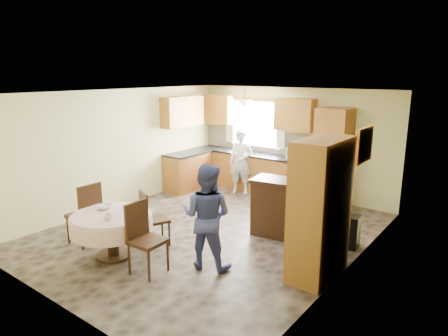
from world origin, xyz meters
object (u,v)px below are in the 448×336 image
chair_right (143,234)px  chair_back (151,216)px  chair_left (87,211)px  person_dining (207,216)px  cupboard (320,209)px  person_sink (241,162)px  dining_table (112,224)px  sideboard (290,211)px  oven_tower (333,158)px

chair_right → chair_back: bearing=38.0°
chair_left → person_dining: bearing=105.8°
cupboard → person_sink: (-3.17, 2.63, -0.23)m
chair_back → person_sink: person_sink is taller
dining_table → sideboard: bearing=52.1°
sideboard → chair_left: (-2.55, -2.31, 0.11)m
person_dining → oven_tower: bearing=-111.8°
cupboard → dining_table: bearing=-153.4°
sideboard → dining_table: size_ratio=1.08×
dining_table → person_dining: 1.54m
cupboard → dining_table: size_ratio=1.58×
cupboard → chair_right: (-2.05, -1.42, -0.41)m
oven_tower → sideboard: 2.14m
sideboard → person_dining: 1.79m
sideboard → dining_table: (-1.84, -2.36, 0.07)m
sideboard → dining_table: 2.99m
chair_left → oven_tower: bearing=150.4°
dining_table → chair_right: size_ratio=1.20×
cupboard → chair_left: (-3.51, -1.35, -0.40)m
cupboard → person_sink: size_ratio=1.30×
person_dining → dining_table: bearing=8.9°
oven_tower → dining_table: oven_tower is taller
oven_tower → dining_table: size_ratio=1.69×
sideboard → cupboard: cupboard is taller
cupboard → chair_left: cupboard is taller
chair_back → chair_right: 0.90m
chair_right → person_sink: person_sink is taller
person_sink → dining_table: bearing=-106.2°
person_sink → person_dining: bearing=-84.1°
dining_table → person_sink: size_ratio=0.82×
dining_table → chair_left: size_ratio=1.18×
oven_tower → dining_table: bearing=-111.4°
oven_tower → chair_back: size_ratio=2.25×
chair_left → chair_back: 1.07m
chair_right → person_dining: size_ratio=0.66×
dining_table → chair_left: bearing=176.3°
oven_tower → chair_left: size_ratio=1.99×
sideboard → chair_right: (-1.09, -2.38, 0.10)m
sideboard → chair_left: bearing=-146.4°
cupboard → person_dining: cupboard is taller
chair_right → person_dining: person_dining is taller
person_sink → person_dining: 3.80m
sideboard → person_dining: size_ratio=0.85×
cupboard → person_sink: cupboard is taller
chair_back → person_dining: person_dining is taller
cupboard → person_sink: bearing=140.3°
oven_tower → person_sink: 2.15m
oven_tower → person_dining: bearing=-95.3°
chair_right → person_dining: bearing=-46.2°
oven_tower → person_dining: size_ratio=1.34×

